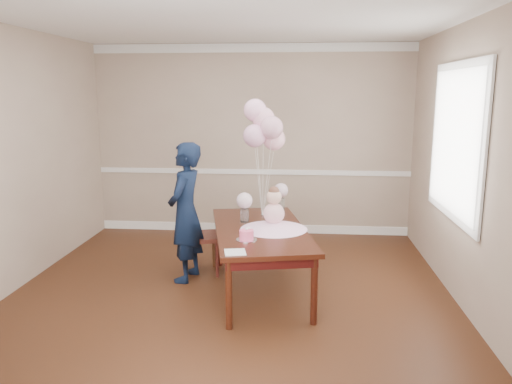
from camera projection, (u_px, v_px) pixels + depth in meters
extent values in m
cube|color=black|center=(228.00, 300.00, 4.95)|extent=(4.50, 5.00, 0.00)
cube|color=white|center=(225.00, 15.00, 4.42)|extent=(4.50, 5.00, 0.02)
cube|color=gray|center=(252.00, 141.00, 7.13)|extent=(4.50, 0.02, 2.70)
cube|color=gray|center=(146.00, 247.00, 2.24)|extent=(4.50, 0.02, 2.70)
cube|color=gray|center=(474.00, 169.00, 4.49)|extent=(0.02, 5.00, 2.70)
cube|color=white|center=(252.00, 172.00, 7.21)|extent=(4.50, 0.02, 0.07)
cube|color=silver|center=(252.00, 48.00, 6.86)|extent=(4.50, 0.02, 0.12)
cube|color=white|center=(252.00, 228.00, 7.37)|extent=(4.50, 0.02, 0.12)
cube|color=white|center=(456.00, 142.00, 4.94)|extent=(0.02, 1.66, 1.56)
cube|color=silver|center=(454.00, 142.00, 4.94)|extent=(0.01, 1.50, 1.40)
cube|color=black|center=(260.00, 230.00, 5.08)|extent=(1.24, 1.94, 0.04)
cube|color=black|center=(260.00, 237.00, 5.10)|extent=(1.14, 1.83, 0.09)
cylinder|color=black|center=(229.00, 295.00, 4.30)|extent=(0.07, 0.07, 0.63)
cylinder|color=black|center=(314.00, 291.00, 4.39)|extent=(0.07, 0.07, 0.63)
cylinder|color=black|center=(220.00, 240.00, 5.91)|extent=(0.07, 0.07, 0.63)
cylinder|color=black|center=(283.00, 238.00, 6.00)|extent=(0.07, 0.07, 0.63)
cone|color=#FFBBE6|center=(274.00, 225.00, 5.04)|extent=(0.81, 0.81, 0.09)
sphere|color=#EE96C6|center=(274.00, 213.00, 5.02)|extent=(0.22, 0.22, 0.22)
sphere|color=beige|center=(274.00, 197.00, 4.99)|extent=(0.15, 0.15, 0.15)
sphere|color=brown|center=(274.00, 192.00, 4.97)|extent=(0.11, 0.11, 0.11)
cylinder|color=silver|center=(247.00, 240.00, 4.67)|extent=(0.23, 0.23, 0.01)
cylinder|color=#FF5081|center=(247.00, 235.00, 4.66)|extent=(0.16, 0.16, 0.09)
sphere|color=silver|center=(246.00, 229.00, 4.64)|extent=(0.03, 0.03, 0.03)
sphere|color=white|center=(249.00, 228.00, 4.66)|extent=(0.03, 0.03, 0.03)
cylinder|color=silver|center=(244.00, 215.00, 5.31)|extent=(0.11, 0.11, 0.14)
sphere|color=beige|center=(244.00, 200.00, 5.28)|extent=(0.17, 0.17, 0.17)
cylinder|color=white|center=(281.00, 204.00, 5.85)|extent=(0.11, 0.11, 0.14)
sphere|color=beige|center=(281.00, 190.00, 5.81)|extent=(0.17, 0.17, 0.17)
cube|color=silver|center=(235.00, 252.00, 4.30)|extent=(0.21, 0.21, 0.01)
cylinder|color=silver|center=(263.00, 215.00, 5.57)|extent=(0.04, 0.04, 0.02)
sphere|color=#DF9EC0|center=(255.00, 136.00, 5.38)|extent=(0.25, 0.25, 0.25)
sphere|color=#D899B0|center=(272.00, 128.00, 5.34)|extent=(0.25, 0.25, 0.25)
sphere|color=#F0AAC0|center=(263.00, 119.00, 5.45)|extent=(0.25, 0.25, 0.25)
sphere|color=#FFB4D8|center=(255.00, 110.00, 5.44)|extent=(0.25, 0.25, 0.25)
sphere|color=#FFB4C7|center=(274.00, 139.00, 5.49)|extent=(0.25, 0.25, 0.25)
cylinder|color=silver|center=(259.00, 182.00, 5.49)|extent=(0.08, 0.02, 0.75)
cylinder|color=white|center=(267.00, 178.00, 5.47)|extent=(0.10, 0.03, 0.84)
cylinder|color=white|center=(263.00, 173.00, 5.52)|extent=(0.00, 0.09, 0.93)
cylinder|color=white|center=(259.00, 169.00, 5.51)|extent=(0.09, 0.08, 1.02)
cylinder|color=silver|center=(268.00, 183.00, 5.54)|extent=(0.11, 0.09, 0.70)
cube|color=#3C1610|center=(200.00, 237.00, 5.63)|extent=(0.51, 0.51, 0.05)
cylinder|color=#381F0F|center=(186.00, 261.00, 5.48)|extent=(0.05, 0.05, 0.41)
cylinder|color=#39120F|center=(217.00, 260.00, 5.54)|extent=(0.05, 0.05, 0.41)
cylinder|color=#36150E|center=(185.00, 252.00, 5.81)|extent=(0.05, 0.05, 0.41)
cylinder|color=#3B1F10|center=(214.00, 250.00, 5.87)|extent=(0.05, 0.05, 0.41)
cylinder|color=#35190E|center=(183.00, 218.00, 5.38)|extent=(0.05, 0.05, 0.53)
cylinder|color=#341E0E|center=(182.00, 210.00, 5.71)|extent=(0.05, 0.05, 0.53)
cube|color=#3A1E10|center=(183.00, 224.00, 5.57)|extent=(0.13, 0.37, 0.05)
cube|color=#3B1310|center=(182.00, 211.00, 5.54)|extent=(0.13, 0.37, 0.05)
cube|color=#3B2010|center=(182.00, 197.00, 5.51)|extent=(0.13, 0.37, 0.05)
imported|color=black|center=(186.00, 212.00, 5.38)|extent=(0.45, 0.60, 1.52)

